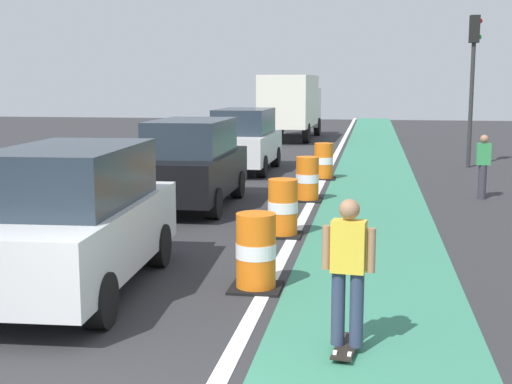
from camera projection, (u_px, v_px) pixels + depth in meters
name	position (u px, v px, depth m)	size (l,w,h in m)	color
bike_lane_strip	(374.00, 200.00, 17.40)	(2.50, 80.00, 0.01)	#387F60
lane_divider_stripe	(313.00, 198.00, 17.64)	(0.20, 80.00, 0.01)	silver
skateboarder_on_lane	(348.00, 271.00, 7.48)	(0.57, 0.82, 1.69)	black
parked_suv_nearest	(74.00, 218.00, 9.70)	(2.12, 4.70, 2.04)	silver
parked_suv_second	(192.00, 163.00, 16.38)	(1.96, 4.62, 2.04)	black
parked_suv_third	(244.00, 140.00, 22.93)	(1.95, 4.62, 2.04)	silver
traffic_barrel_front	(256.00, 252.00, 9.86)	(0.73, 0.73, 1.09)	orange
traffic_barrel_mid	(283.00, 208.00, 13.30)	(0.73, 0.73, 1.09)	orange
traffic_barrel_back	(307.00, 179.00, 17.26)	(0.73, 0.73, 1.09)	orange
traffic_barrel_far	(324.00, 162.00, 21.12)	(0.73, 0.73, 1.09)	orange
delivery_truck_down_block	(292.00, 103.00, 35.57)	(2.51, 7.65, 3.23)	silver
traffic_light_corner	(473.00, 64.00, 23.54)	(0.41, 0.32, 5.10)	#2D2D2D
pedestrian_crossing	(483.00, 165.00, 17.47)	(0.34, 0.20, 1.61)	#33333D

